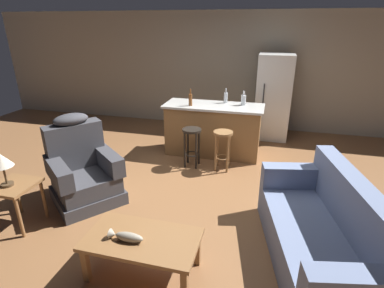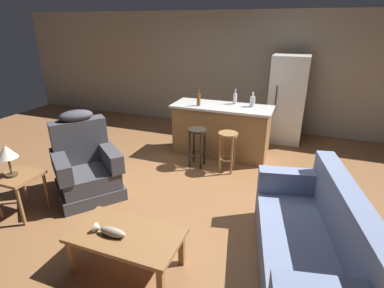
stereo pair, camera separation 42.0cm
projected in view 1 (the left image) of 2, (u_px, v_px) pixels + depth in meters
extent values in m
plane|color=brown|center=(195.00, 187.00, 4.57)|extent=(12.00, 12.00, 0.00)
cube|color=#A89E89|center=(229.00, 71.00, 6.88)|extent=(12.00, 0.05, 2.60)
cube|color=olive|center=(142.00, 239.00, 2.87)|extent=(1.10, 0.60, 0.04)
cube|color=olive|center=(86.00, 265.00, 2.85)|extent=(0.06, 0.06, 0.38)
cube|color=olive|center=(184.00, 286.00, 2.62)|extent=(0.06, 0.06, 0.38)
cube|color=olive|center=(111.00, 233.00, 3.28)|extent=(0.06, 0.06, 0.38)
cube|color=olive|center=(197.00, 249.00, 3.05)|extent=(0.06, 0.06, 0.38)
cube|color=#4C3823|center=(129.00, 240.00, 2.82)|extent=(0.22, 0.07, 0.01)
ellipsoid|color=#9E937F|center=(129.00, 237.00, 2.81)|extent=(0.28, 0.09, 0.09)
cone|color=#9E937F|center=(113.00, 234.00, 2.85)|extent=(0.06, 0.10, 0.10)
cube|color=#707FA3|center=(313.00, 254.00, 3.11)|extent=(1.21, 2.03, 0.20)
cube|color=#707FA3|center=(316.00, 238.00, 3.03)|extent=(1.21, 2.03, 0.22)
cube|color=#707FA3|center=(356.00, 208.00, 2.88)|extent=(0.59, 1.90, 0.52)
cube|color=#707FA3|center=(361.00, 288.00, 2.15)|extent=(0.86, 0.37, 0.28)
cube|color=#707FA3|center=(296.00, 176.00, 3.73)|extent=(0.86, 0.37, 0.28)
cube|color=#3D3D42|center=(88.00, 195.00, 4.20)|extent=(1.18, 1.18, 0.18)
cube|color=#3D3D42|center=(86.00, 182.00, 4.12)|extent=(1.10, 1.09, 0.24)
cube|color=#3D3D42|center=(75.00, 145.00, 4.18)|extent=(0.66, 0.74, 0.64)
ellipsoid|color=#3D3D42|center=(71.00, 119.00, 4.04)|extent=(0.50, 0.53, 0.16)
cube|color=#3D3D42|center=(108.00, 160.00, 4.20)|extent=(0.73, 0.64, 0.26)
cube|color=#3D3D42|center=(58.00, 173.00, 3.84)|extent=(0.73, 0.64, 0.26)
cube|color=olive|center=(13.00, 186.00, 3.54)|extent=(0.48, 0.48, 0.04)
cylinder|color=olive|center=(20.00, 218.00, 3.42)|extent=(0.04, 0.04, 0.52)
cylinder|color=olive|center=(18.00, 195.00, 3.87)|extent=(0.04, 0.04, 0.52)
cylinder|color=olive|center=(44.00, 199.00, 3.78)|extent=(0.04, 0.04, 0.52)
cylinder|color=#4C3823|center=(7.00, 184.00, 3.50)|extent=(0.14, 0.14, 0.03)
cylinder|color=#4C3823|center=(5.00, 175.00, 3.46)|extent=(0.02, 0.02, 0.22)
cone|color=beige|center=(1.00, 160.00, 3.38)|extent=(0.24, 0.24, 0.16)
cube|color=olive|center=(213.00, 131.00, 5.61)|extent=(1.71, 0.63, 0.91)
cube|color=silver|center=(214.00, 106.00, 5.43)|extent=(1.80, 0.70, 0.04)
cylinder|color=black|center=(192.00, 130.00, 5.03)|extent=(0.32, 0.32, 0.04)
torus|color=black|center=(192.00, 154.00, 5.19)|extent=(0.23, 0.23, 0.02)
cylinder|color=black|center=(185.00, 150.00, 5.09)|extent=(0.04, 0.04, 0.64)
cylinder|color=black|center=(196.00, 151.00, 5.04)|extent=(0.04, 0.04, 0.64)
cylinder|color=black|center=(188.00, 146.00, 5.27)|extent=(0.04, 0.04, 0.64)
cylinder|color=black|center=(199.00, 147.00, 5.22)|extent=(0.04, 0.04, 0.64)
cylinder|color=olive|center=(223.00, 133.00, 4.90)|extent=(0.32, 0.32, 0.04)
torus|color=olive|center=(222.00, 157.00, 5.07)|extent=(0.23, 0.23, 0.02)
cylinder|color=olive|center=(216.00, 153.00, 4.96)|extent=(0.04, 0.04, 0.64)
cylinder|color=olive|center=(228.00, 155.00, 4.92)|extent=(0.04, 0.04, 0.64)
cylinder|color=olive|center=(218.00, 149.00, 5.14)|extent=(0.04, 0.04, 0.64)
cylinder|color=olive|center=(229.00, 150.00, 5.09)|extent=(0.04, 0.04, 0.64)
cube|color=white|center=(273.00, 97.00, 6.28)|extent=(0.70, 0.66, 1.76)
cylinder|color=#333338|center=(263.00, 96.00, 5.98)|extent=(0.02, 0.02, 0.50)
cylinder|color=brown|center=(190.00, 100.00, 5.35)|extent=(0.07, 0.07, 0.21)
cylinder|color=brown|center=(190.00, 92.00, 5.29)|extent=(0.02, 0.02, 0.09)
cylinder|color=silver|center=(226.00, 98.00, 5.53)|extent=(0.07, 0.07, 0.19)
cylinder|color=silver|center=(226.00, 91.00, 5.48)|extent=(0.03, 0.03, 0.08)
cylinder|color=silver|center=(243.00, 100.00, 5.38)|extent=(0.09, 0.09, 0.18)
cylinder|color=silver|center=(244.00, 93.00, 5.33)|extent=(0.03, 0.03, 0.08)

